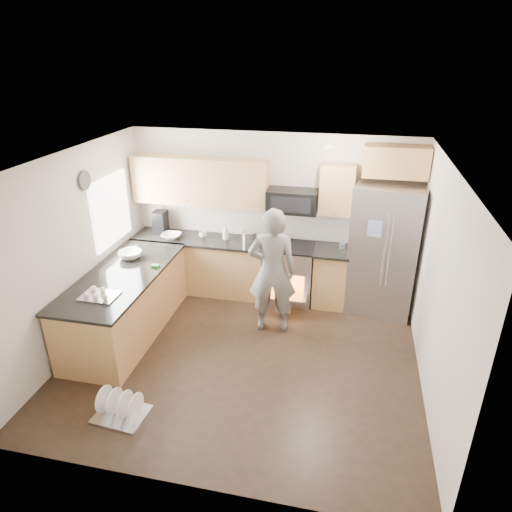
% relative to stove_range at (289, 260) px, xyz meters
% --- Properties ---
extents(ground, '(4.50, 4.50, 0.00)m').
position_rel_stove_range_xyz_m(ground, '(-0.35, -1.69, -0.68)').
color(ground, black).
rests_on(ground, ground).
extents(room_shell, '(4.54, 4.04, 2.62)m').
position_rel_stove_range_xyz_m(room_shell, '(-0.39, -1.68, 1.00)').
color(room_shell, beige).
rests_on(room_shell, ground).
extents(back_cabinet_run, '(4.45, 0.64, 2.50)m').
position_rel_stove_range_xyz_m(back_cabinet_run, '(-0.94, 0.05, 0.29)').
color(back_cabinet_run, '#BD7B4B').
rests_on(back_cabinet_run, ground).
extents(peninsula, '(0.96, 2.36, 1.03)m').
position_rel_stove_range_xyz_m(peninsula, '(-2.10, -1.44, -0.21)').
color(peninsula, '#BD7B4B').
rests_on(peninsula, ground).
extents(stove_range, '(0.76, 0.97, 1.79)m').
position_rel_stove_range_xyz_m(stove_range, '(0.00, 0.00, 0.00)').
color(stove_range, '#B7B7BC').
rests_on(stove_range, ground).
extents(refrigerator, '(1.09, 0.91, 1.99)m').
position_rel_stove_range_xyz_m(refrigerator, '(1.42, 0.01, 0.32)').
color(refrigerator, '#B7B7BC').
rests_on(refrigerator, ground).
extents(person, '(0.73, 0.54, 1.84)m').
position_rel_stove_range_xyz_m(person, '(-0.11, -0.92, 0.24)').
color(person, slate).
rests_on(person, ground).
extents(dish_rack, '(0.59, 0.49, 0.34)m').
position_rel_stove_range_xyz_m(dish_rack, '(-1.42, -3.00, -0.58)').
color(dish_rack, '#B7B7BC').
rests_on(dish_rack, ground).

